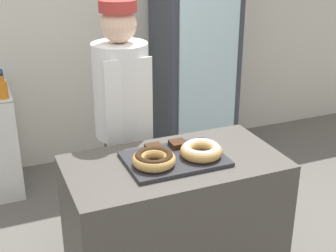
% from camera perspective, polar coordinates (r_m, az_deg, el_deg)
% --- Properties ---
extents(wall_back, '(8.00, 0.06, 2.70)m').
position_cam_1_polar(wall_back, '(4.52, -10.16, 12.21)').
color(wall_back, silver).
rests_on(wall_back, ground_plane).
extents(display_counter, '(1.26, 0.68, 0.91)m').
position_cam_1_polar(display_counter, '(2.95, 0.76, -12.20)').
color(display_counter, '#4C4742').
rests_on(display_counter, ground_plane).
extents(serving_tray, '(0.57, 0.40, 0.02)m').
position_cam_1_polar(serving_tray, '(2.71, 0.82, -4.04)').
color(serving_tray, '#2D2D33').
rests_on(serving_tray, display_counter).
extents(donut_chocolate_glaze, '(0.24, 0.24, 0.07)m').
position_cam_1_polar(donut_chocolate_glaze, '(2.59, -1.72, -4.00)').
color(donut_chocolate_glaze, tan).
rests_on(donut_chocolate_glaze, serving_tray).
extents(donut_light_glaze, '(0.24, 0.24, 0.07)m').
position_cam_1_polar(donut_light_glaze, '(2.70, 4.07, -2.93)').
color(donut_light_glaze, tan).
rests_on(donut_light_glaze, serving_tray).
extents(brownie_back_left, '(0.09, 0.09, 0.03)m').
position_cam_1_polar(brownie_back_left, '(2.78, -1.71, -2.70)').
color(brownie_back_left, '#382111').
rests_on(brownie_back_left, serving_tray).
extents(brownie_back_right, '(0.09, 0.09, 0.03)m').
position_cam_1_polar(brownie_back_right, '(2.83, 1.23, -2.18)').
color(brownie_back_right, '#382111').
rests_on(brownie_back_right, serving_tray).
extents(baker_person, '(0.37, 0.37, 1.75)m').
position_cam_1_polar(baker_person, '(3.19, -5.54, 0.34)').
color(baker_person, '#4C4C51').
rests_on(baker_person, ground_plane).
extents(beverage_fridge, '(0.72, 0.60, 1.96)m').
position_cam_1_polar(beverage_fridge, '(4.58, 3.25, 7.86)').
color(beverage_fridge, '#333842').
rests_on(beverage_fridge, ground_plane).
extents(bottle_orange, '(0.08, 0.08, 0.20)m').
position_cam_1_polar(bottle_orange, '(3.92, -19.52, 4.29)').
color(bottle_orange, orange).
rests_on(bottle_orange, chest_freezer).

